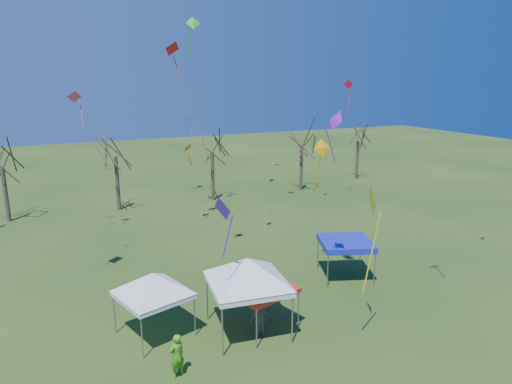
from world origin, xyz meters
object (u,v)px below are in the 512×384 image
tree_3 (212,134)px  tent_blue (346,243)px  tent_white_mid (247,263)px  tent_red (260,272)px  person_grey (260,319)px  tree_5 (359,127)px  tree_4 (302,130)px  person_green (177,355)px  tent_white_west (152,277)px  tree_2 (114,136)px

tree_3 → tent_blue: tree_3 is taller
tent_white_mid → tent_red: size_ratio=1.26×
tent_red → person_grey: 2.02m
tent_red → tree_5: bearing=45.9°
tree_4 → person_green: tree_4 is taller
tent_white_west → person_green: size_ratio=2.09×
tent_red → tree_4: bearing=55.8°
tent_white_west → tent_blue: tent_white_west is taller
tree_4 → person_grey: 27.68m
tree_2 → person_grey: tree_2 is taller
tent_white_mid → tree_4: bearing=54.9°
tent_red → tent_white_west: bearing=163.6°
tree_2 → tent_blue: (9.59, -19.32, -4.29)m
tree_3 → tent_white_mid: 23.00m
tree_5 → tent_red: 33.40m
tree_2 → tree_3: 8.41m
tree_5 → tree_3: bearing=-173.5°
tree_5 → person_green: 38.02m
tree_4 → person_green: (-19.14, -23.73, -5.19)m
person_green → tent_white_mid: bearing=-175.4°
person_grey → tree_3: bearing=-102.5°
person_green → tent_white_west: bearing=-109.0°
tree_2 → person_green: (-1.42, -24.11, -5.42)m
tent_white_mid → tent_blue: tent_white_mid is taller
tent_blue → person_green: bearing=-156.5°
tree_5 → person_grey: (-23.50, -24.64, -4.90)m
person_grey → tent_white_mid: bearing=-61.7°
tree_5 → tent_white_mid: bearing=-134.8°
tree_3 → tent_red: bearing=-104.1°
tent_red → tree_2: bearing=97.5°
tree_5 → person_grey: tree_5 is taller
tent_white_west → person_grey: (4.14, -2.09, -1.89)m
tree_2 → tent_blue: 21.99m
person_grey → tree_5: bearing=-131.7°
tent_white_west → tent_white_mid: size_ratio=0.81×
tent_white_west → tent_blue: 11.27m
tent_red → tent_blue: bearing=23.2°
tree_5 → tent_red: (-23.17, -23.87, -3.07)m
tree_3 → person_grey: bearing=-104.4°
tent_white_west → person_green: tent_white_west is taller
tree_2 → tent_white_west: bearing=-94.2°
tree_3 → tent_white_west: size_ratio=2.17×
tree_4 → tent_red: (-14.80, -21.80, -3.40)m
tree_4 → tent_blue: size_ratio=2.23×
tent_blue → tree_3: bearing=93.6°
tree_3 → person_green: size_ratio=4.53×
tent_blue → person_green: tent_blue is taller
tree_5 → tent_white_west: size_ratio=2.04×
tree_5 → tent_red: tree_5 is taller
tree_4 → tent_red: size_ratio=2.19×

